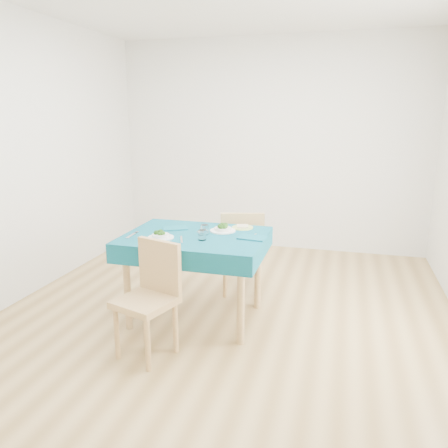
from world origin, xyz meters
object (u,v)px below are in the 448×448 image
(chair_far, at_px, (242,242))
(side_plate, at_px, (243,228))
(table, at_px, (196,277))
(bowl_near, at_px, (161,234))
(chair_near, at_px, (145,296))
(bowl_far, at_px, (223,228))

(chair_far, relative_size, side_plate, 5.40)
(table, xyz_separation_m, bowl_near, (-0.24, -0.18, 0.41))
(chair_near, bearing_deg, bowl_near, 117.08)
(bowl_far, distance_m, side_plate, 0.21)
(chair_far, xyz_separation_m, side_plate, (0.09, -0.37, 0.25))
(table, distance_m, chair_near, 0.71)
(chair_far, distance_m, bowl_near, 1.03)
(bowl_far, bearing_deg, chair_far, 84.84)
(bowl_near, height_order, side_plate, bowl_near)
(table, relative_size, chair_far, 1.14)
(chair_near, relative_size, chair_far, 0.93)
(chair_near, height_order, bowl_far, chair_near)
(bowl_near, distance_m, side_plate, 0.76)
(bowl_near, bearing_deg, side_plate, 41.30)
(chair_far, bearing_deg, table, 56.05)
(bowl_far, xyz_separation_m, side_plate, (0.14, 0.16, -0.03))
(chair_near, distance_m, bowl_near, 0.61)
(chair_near, relative_size, side_plate, 5.03)
(table, xyz_separation_m, chair_near, (-0.15, -0.69, 0.10))
(table, height_order, bowl_far, bowl_far)
(chair_far, bearing_deg, side_plate, 89.15)
(bowl_near, bearing_deg, bowl_far, 38.55)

